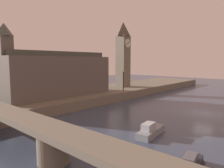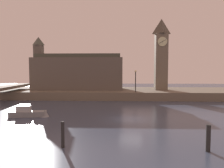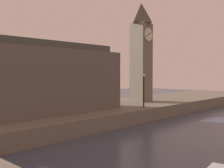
% 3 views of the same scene
% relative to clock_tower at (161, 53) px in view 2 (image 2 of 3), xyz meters
% --- Properties ---
extents(ground_plane, '(120.00, 120.00, 0.00)m').
position_rel_clock_tower_xyz_m(ground_plane, '(-6.83, -19.76, -8.74)').
color(ground_plane, '#384256').
extents(far_embankment, '(70.00, 12.00, 1.50)m').
position_rel_clock_tower_xyz_m(far_embankment, '(-6.83, 0.24, -7.99)').
color(far_embankment, '#6B6051').
rests_on(far_embankment, ground).
extents(clock_tower, '(2.61, 2.64, 14.00)m').
position_rel_clock_tower_xyz_m(clock_tower, '(0.00, 0.00, 0.00)').
color(clock_tower, '#6B6051').
rests_on(clock_tower, far_embankment).
extents(parliament_hall, '(18.02, 5.97, 10.67)m').
position_rel_clock_tower_xyz_m(parliament_hall, '(-16.97, 0.26, -3.72)').
color(parliament_hall, '#5B544C').
rests_on(parliament_hall, far_embankment).
extents(streetlamp, '(0.36, 0.36, 3.94)m').
position_rel_clock_tower_xyz_m(streetlamp, '(-5.32, -4.37, -4.79)').
color(streetlamp, black).
rests_on(streetlamp, far_embankment).
extents(mooring_post_left, '(0.25, 0.25, 1.92)m').
position_rel_clock_tower_xyz_m(mooring_post_left, '(-12.22, -28.95, -7.79)').
color(mooring_post_left, '#272727').
rests_on(mooring_post_left, ground).
extents(mooring_post_right, '(0.31, 0.31, 1.88)m').
position_rel_clock_tower_xyz_m(mooring_post_right, '(-1.97, -29.35, -7.80)').
color(mooring_post_right, '#272727').
rests_on(mooring_post_right, ground).
extents(boat_cruiser_grey, '(4.87, 1.78, 1.49)m').
position_rel_clock_tower_xyz_m(boat_cruiser_grey, '(-18.71, -18.83, -8.31)').
color(boat_cruiser_grey, gray).
rests_on(boat_cruiser_grey, ground).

